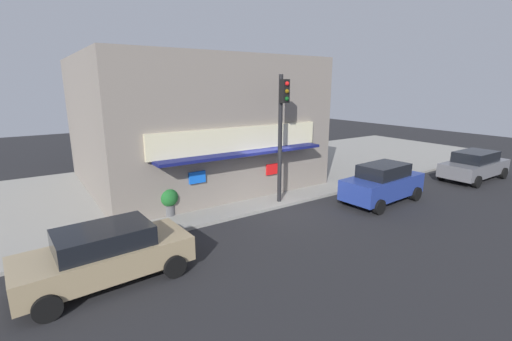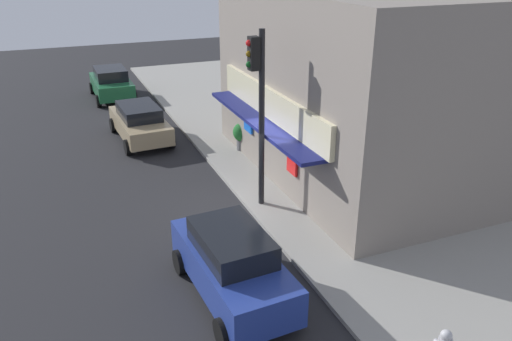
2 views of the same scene
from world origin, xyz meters
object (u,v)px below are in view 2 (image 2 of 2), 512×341
object	(u,v)px
potted_plant_by_doorway	(335,195)
parked_car_blue	(232,264)
parked_car_green	(111,83)
potted_plant_by_window	(242,134)
trash_can	(312,181)
pedestrian	(279,141)
parked_car_tan	(140,122)
traffic_light	(259,98)

from	to	relation	value
potted_plant_by_doorway	parked_car_blue	distance (m)	5.08
parked_car_green	potted_plant_by_window	bearing A→B (deg)	19.99
potted_plant_by_window	parked_car_blue	distance (m)	9.34
trash_can	pedestrian	xyz separation A→B (m)	(-2.51, -0.06, 0.57)
potted_plant_by_window	parked_car_tan	bearing A→B (deg)	-130.92
potted_plant_by_window	parked_car_green	world-z (taller)	parked_car_green
potted_plant_by_doorway	parked_car_green	size ratio (longest dim) A/B	0.23
potted_plant_by_doorway	potted_plant_by_window	xyz separation A→B (m)	(-5.99, -0.80, 0.13)
parked_car_blue	traffic_light	bearing A→B (deg)	149.80
potted_plant_by_doorway	traffic_light	bearing A→B (deg)	-123.35
parked_car_green	potted_plant_by_doorway	bearing A→B (deg)	15.58
trash_can	potted_plant_by_doorway	world-z (taller)	potted_plant_by_doorway
parked_car_blue	parked_car_tan	size ratio (longest dim) A/B	0.95
traffic_light	potted_plant_by_window	distance (m)	5.60
trash_can	parked_car_blue	size ratio (longest dim) A/B	0.21
traffic_light	trash_can	distance (m)	3.60
potted_plant_by_window	parked_car_blue	world-z (taller)	parked_car_blue
pedestrian	parked_car_green	bearing A→B (deg)	-160.53
traffic_light	parked_car_tan	xyz separation A→B (m)	(-7.73, -2.32, -2.82)
trash_can	pedestrian	bearing A→B (deg)	-178.56
potted_plant_by_window	parked_car_green	distance (m)	10.97
traffic_light	potted_plant_by_doorway	bearing A→B (deg)	56.65
parked_car_blue	trash_can	bearing A→B (deg)	133.40
parked_car_tan	pedestrian	bearing A→B (deg)	38.89
parked_car_tan	parked_car_green	world-z (taller)	parked_car_green
trash_can	parked_car_blue	distance (m)	5.85
parked_car_green	pedestrian	bearing A→B (deg)	19.47
pedestrian	potted_plant_by_window	xyz separation A→B (m)	(-2.12, -0.64, -0.36)
traffic_light	potted_plant_by_window	bearing A→B (deg)	165.30
traffic_light	parked_car_blue	xyz separation A→B (m)	(3.98, -2.31, -2.72)
pedestrian	parked_car_tan	distance (m)	6.67
pedestrian	trash_can	bearing A→B (deg)	1.44
potted_plant_by_window	parked_car_green	xyz separation A→B (m)	(-10.31, -3.75, 0.07)
parked_car_tan	potted_plant_by_window	bearing A→B (deg)	49.08
potted_plant_by_doorway	potted_plant_by_window	world-z (taller)	potted_plant_by_window
parked_car_tan	parked_car_green	xyz separation A→B (m)	(-7.24, -0.21, 0.05)
traffic_light	parked_car_green	distance (m)	15.44
pedestrian	parked_car_blue	xyz separation A→B (m)	(6.52, -4.18, -0.25)
potted_plant_by_doorway	parked_car_green	world-z (taller)	parked_car_green
traffic_light	parked_car_green	size ratio (longest dim) A/B	1.31
traffic_light	parked_car_blue	world-z (taller)	traffic_light
traffic_light	parked_car_tan	distance (m)	8.55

